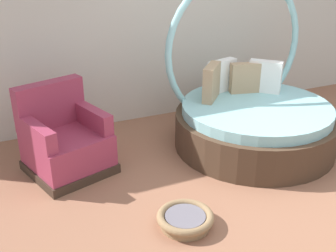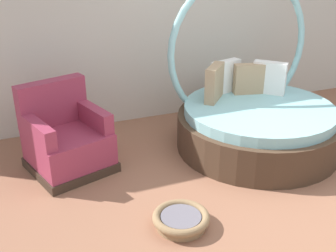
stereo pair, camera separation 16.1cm
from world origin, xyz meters
TOP-DOWN VIEW (x-y plane):
  - ground_plane at (0.00, 0.00)m, footprint 8.00×8.00m
  - back_wall at (0.00, 2.43)m, footprint 8.00×0.12m
  - round_daybed at (0.30, 1.08)m, footprint 1.91×1.91m
  - red_armchair at (-1.89, 1.36)m, footprint 1.00×1.00m
  - pet_basket at (-1.15, -0.07)m, footprint 0.51×0.51m

SIDE VIEW (x-z plane):
  - ground_plane at x=0.00m, z-range -0.02..0.00m
  - pet_basket at x=-1.15m, z-range 0.01..0.14m
  - red_armchair at x=-1.89m, z-range -0.14..0.80m
  - round_daybed at x=0.30m, z-range -0.63..1.40m
  - back_wall at x=0.00m, z-range 0.00..2.79m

